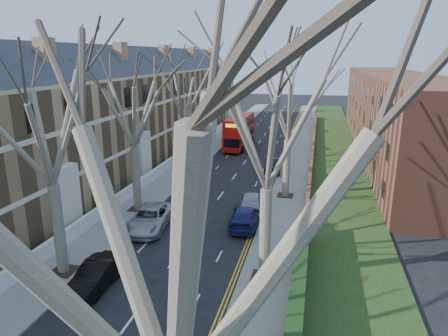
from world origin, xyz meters
The scene contains 18 objects.
pavement_left centered at (-6.00, 39.00, 0.06)m, with size 3.00×102.00×0.12m, color slate.
pavement_right centered at (6.00, 39.00, 0.06)m, with size 3.00×102.00×0.12m, color slate.
terrace_left centered at (-13.65, 31.00, 5.53)m, with size 9.70×78.00×13.60m.
flats_right centered at (17.46, 43.00, 4.98)m, with size 13.97×54.00×10.00m.
front_wall_left centered at (-7.65, 31.00, 0.62)m, with size 0.30×78.00×1.00m.
grass_verge_right centered at (10.50, 39.00, 0.15)m, with size 6.00×102.00×0.06m.
tree_left_mid centered at (-5.70, 6.00, 9.56)m, with size 10.50×10.50×14.71m.
tree_left_far centered at (-5.70, 16.00, 9.24)m, with size 10.15×10.15×14.22m.
tree_left_dist centered at (-5.70, 28.00, 9.56)m, with size 10.50×10.50×14.71m.
tree_right_near centered at (5.70, -6.00, 9.86)m, with size 10.85×10.85×15.20m.
tree_right_mid centered at (5.70, 8.00, 9.56)m, with size 10.50×10.50×14.71m.
tree_right_far centered at (5.70, 22.00, 9.24)m, with size 10.15×10.15×14.22m.
double_decker_bus centered at (-2.17, 40.58, 2.05)m, with size 2.79×9.97×4.18m.
car_left_mid centered at (-3.02, 5.14, 0.73)m, with size 1.54×4.42×1.45m, color black.
car_left_far centered at (-3.32, 12.99, 0.77)m, with size 2.56×5.55×1.54m, color #A4A4A9.
car_right_near centered at (3.31, 15.05, 0.72)m, with size 2.02×4.98×1.45m, color navy.
car_right_mid centered at (3.24, 18.13, 0.78)m, with size 1.84×4.57×1.56m, color #9A9DA3.
car_right_far centered at (3.70, 29.74, 0.79)m, with size 1.68×4.81×1.58m, color black.
Camera 1 is at (8.11, -11.94, 12.18)m, focal length 32.00 mm.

